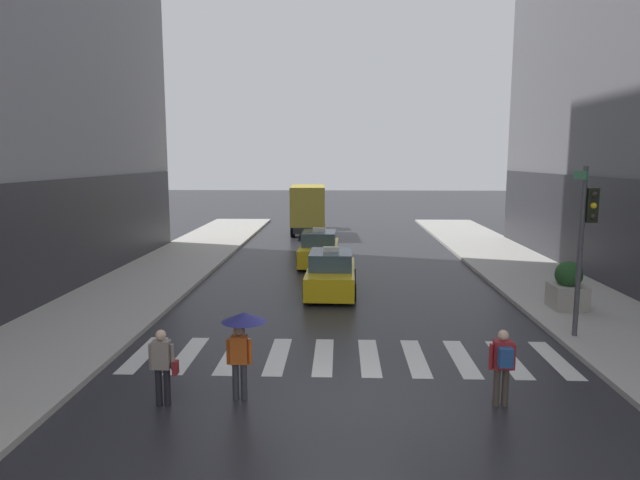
{
  "coord_description": "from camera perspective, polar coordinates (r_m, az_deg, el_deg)",
  "views": [
    {
      "loc": [
        -0.17,
        -11.0,
        5.15
      ],
      "look_at": [
        -0.88,
        8.0,
        2.36
      ],
      "focal_mm": 31.24,
      "sensor_mm": 36.0,
      "label": 1
    }
  ],
  "objects": [
    {
      "name": "pedestrian_with_umbrella",
      "position": [
        12.06,
        -7.96,
        -9.29
      ],
      "size": [
        0.96,
        0.96,
        1.94
      ],
      "color": "#333338",
      "rests_on": "ground"
    },
    {
      "name": "taxi_lead",
      "position": [
        21.56,
        1.14,
        -3.5
      ],
      "size": [
        1.99,
        4.57,
        1.8
      ],
      "color": "yellow",
      "rests_on": "ground"
    },
    {
      "name": "traffic_light_pole",
      "position": [
        17.1,
        25.54,
        1.16
      ],
      "size": [
        0.44,
        0.84,
        4.8
      ],
      "color": "#47474C",
      "rests_on": "curb_right"
    },
    {
      "name": "crosswalk_markings",
      "position": [
        14.91,
        2.72,
        -11.86
      ],
      "size": [
        11.3,
        2.8,
        0.01
      ],
      "color": "silver",
      "rests_on": "ground"
    },
    {
      "name": "pedestrian_with_backpack",
      "position": [
        12.39,
        18.2,
        -11.8
      ],
      "size": [
        0.55,
        0.43,
        1.65
      ],
      "color": "#473D33",
      "rests_on": "ground"
    },
    {
      "name": "ground_plane",
      "position": [
        12.14,
        2.86,
        -16.77
      ],
      "size": [
        160.0,
        160.0,
        0.0
      ],
      "primitive_type": "plane",
      "color": "#26262B"
    },
    {
      "name": "pedestrian_with_handbag",
      "position": [
        12.3,
        -15.82,
        -12.03
      ],
      "size": [
        0.6,
        0.24,
        1.65
      ],
      "color": "black",
      "rests_on": "ground"
    },
    {
      "name": "taxi_second",
      "position": [
        27.37,
        -0.09,
        -0.96
      ],
      "size": [
        1.98,
        4.57,
        1.8
      ],
      "color": "yellow",
      "rests_on": "ground"
    },
    {
      "name": "planter_near_corner",
      "position": [
        20.54,
        24.06,
        -4.42
      ],
      "size": [
        1.1,
        1.1,
        1.6
      ],
      "color": "#A8A399",
      "rests_on": "curb_right"
    },
    {
      "name": "box_truck",
      "position": [
        38.12,
        -1.22,
        3.38
      ],
      "size": [
        2.52,
        7.62,
        3.35
      ],
      "color": "#2D2D2D",
      "rests_on": "ground"
    }
  ]
}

